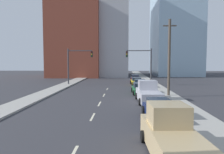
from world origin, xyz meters
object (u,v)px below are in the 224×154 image
Objects in this scene: traffic_signal_right at (144,61)px; sedan_green at (140,89)px; utility_pole_right_mid at (169,57)px; traffic_signal_left at (75,61)px; sedan_navy at (159,110)px; pickup_truck_silver at (148,93)px; pickup_truck_tan at (172,137)px; sedan_teal at (140,84)px; sedan_maroon at (135,78)px; sedan_yellow at (136,81)px.

traffic_signal_right is 1.49× the size of sedan_green.
sedan_green is at bearing 145.79° from utility_pole_right_mid.
traffic_signal_left is at bearing 138.17° from utility_pole_right_mid.
sedan_green is (11.05, -10.60, -3.66)m from traffic_signal_left.
traffic_signal_left and traffic_signal_right have the same top height.
pickup_truck_silver is (0.06, 7.13, 0.21)m from sedan_navy.
pickup_truck_tan is 25.46m from sedan_teal.
traffic_signal_right is 1.14× the size of pickup_truck_silver.
sedan_yellow is at bearing -88.58° from sedan_maroon.
sedan_teal is at bearing 86.45° from sedan_navy.
pickup_truck_silver is 1.26× the size of sedan_yellow.
traffic_signal_right reaches higher than sedan_green.
traffic_signal_left is at bearing 134.12° from sedan_green.
traffic_signal_right is 1.44× the size of sedan_yellow.
traffic_signal_left is at bearing 123.22° from pickup_truck_silver.
utility_pole_right_mid reaches higher than pickup_truck_silver.
sedan_maroon is (-0.05, 11.60, 0.01)m from sedan_teal.
traffic_signal_left reaches higher than sedan_navy.
sedan_navy is 0.80× the size of pickup_truck_silver.
traffic_signal_right is 3.99m from sedan_yellow.
sedan_maroon is at bearing 99.11° from traffic_signal_right.
pickup_truck_silver reaches higher than sedan_green.
pickup_truck_silver is 1.31× the size of sedan_green.
sedan_green is 0.99× the size of sedan_maroon.
sedan_navy is 1.04× the size of sedan_green.
sedan_navy is 12.93m from sedan_green.
sedan_green is at bearing -94.20° from sedan_yellow.
sedan_green reaches higher than sedan_teal.
pickup_truck_tan reaches higher than pickup_truck_silver.
sedan_yellow is (0.47, 30.75, -0.29)m from pickup_truck_tan.
traffic_signal_right is 1.04× the size of pickup_truck_tan.
sedan_maroon is (-2.88, 19.88, -4.16)m from utility_pole_right_mid.
sedan_teal is at bearing -103.36° from traffic_signal_right.
traffic_signal_right is at bearing -78.15° from sedan_maroon.
pickup_truck_tan is 13.63m from pickup_truck_silver.
pickup_truck_silver is at bearing -92.49° from sedan_yellow.
pickup_truck_tan is 1.37× the size of sedan_navy.
pickup_truck_tan reaches higher than sedan_green.
sedan_yellow is at bearing 87.00° from sedan_navy.
pickup_truck_tan reaches higher than sedan_teal.
pickup_truck_silver is (-1.16, -16.39, -3.43)m from traffic_signal_right.
sedan_navy is (-1.23, -23.53, -3.63)m from traffic_signal_right.
sedan_yellow is (-0.19, 5.30, -0.04)m from sedan_teal.
utility_pole_right_mid reaches higher than sedan_yellow.
traffic_signal_left is 15.75m from sedan_green.
traffic_signal_right is at bearing 0.00° from traffic_signal_left.
traffic_signal_left is at bearing 106.81° from pickup_truck_tan.
sedan_navy is at bearing -64.21° from traffic_signal_left.
traffic_signal_left is at bearing -179.09° from sedan_yellow.
pickup_truck_silver is at bearing 84.50° from pickup_truck_tan.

